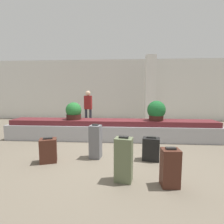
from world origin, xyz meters
The scene contains 12 objects.
ground_plane centered at (0.00, 0.00, 0.00)m, with size 18.00×18.00×0.00m, color #6B6051.
back_wall centered at (0.00, 5.32, 1.60)m, with size 18.00×0.06×3.20m.
carousel centered at (0.00, 1.36, 0.30)m, with size 6.70×0.82×0.63m.
pillar centered at (1.60, 4.33, 1.60)m, with size 0.46×0.46×3.20m.
suitcase_0 centered at (0.99, -0.30, 0.26)m, with size 0.41×0.31×0.54m.
suitcase_1 centered at (0.39, -1.26, 0.38)m, with size 0.33×0.27×0.78m.
suitcase_2 centered at (1.13, -1.37, 0.31)m, with size 0.29×0.25×0.64m.
suitcase_3 centered at (-0.26, -0.25, 0.38)m, with size 0.28×0.28×0.79m.
suitcase_4 centered at (-1.24, -0.56, 0.26)m, with size 0.42×0.37×0.54m.
potted_plant_0 centered at (1.38, 1.34, 0.92)m, with size 0.57×0.57×0.61m.
potted_plant_1 centered at (-1.24, 1.37, 0.88)m, with size 0.50×0.50×0.55m.
traveler_0 centered at (-1.22, 3.52, 0.92)m, with size 0.34×0.22×1.56m.
Camera 1 is at (0.39, -4.10, 1.52)m, focal length 28.00 mm.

